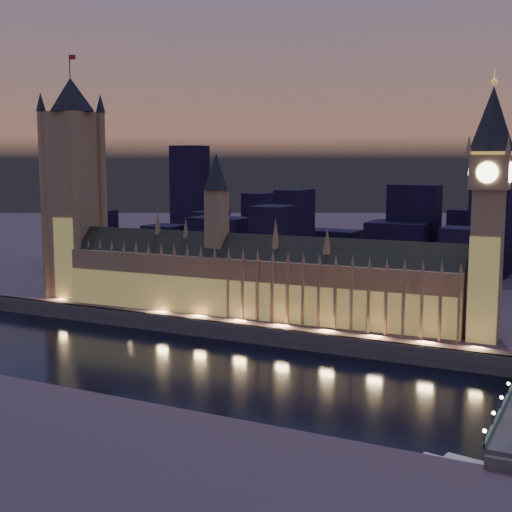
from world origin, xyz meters
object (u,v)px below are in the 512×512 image
at_px(elizabeth_tower, 489,192).
at_px(palace_of_westminster, 251,277).
at_px(river_boat, 490,479).
at_px(victoria_tower, 73,178).

bearing_deg(elizabeth_tower, palace_of_westminster, -179.91).
relative_size(palace_of_westminster, elizabeth_tower, 1.83).
relative_size(palace_of_westminster, river_boat, 4.10).
distance_m(palace_of_westminster, river_boat, 179.30).
height_order(palace_of_westminster, river_boat, palace_of_westminster).
height_order(victoria_tower, elizabeth_tower, victoria_tower).
distance_m(palace_of_westminster, victoria_tower, 118.33).
xyz_separation_m(victoria_tower, elizabeth_tower, (218.00, -0.00, -3.06)).
bearing_deg(river_boat, victoria_tower, 153.45).
bearing_deg(river_boat, elizabeth_tower, 100.39).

